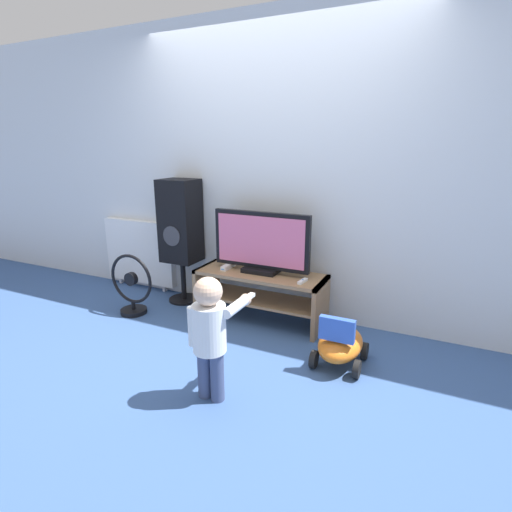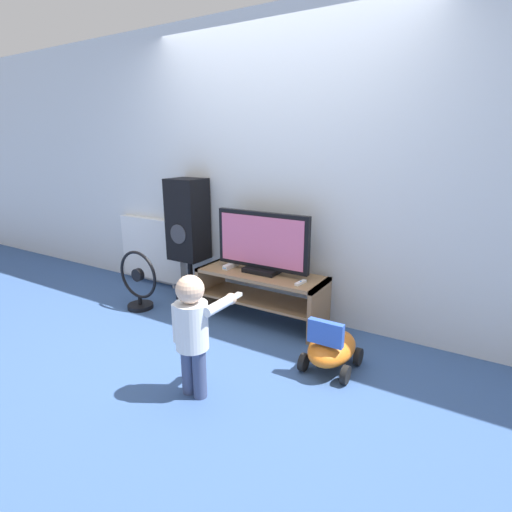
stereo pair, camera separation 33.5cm
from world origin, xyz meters
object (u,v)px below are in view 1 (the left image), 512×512
Objects in this scene: speaker_tower at (180,224)px; radiator at (140,252)px; child at (211,329)px; floor_fan at (132,287)px; ride_on_toy at (340,344)px; game_console at (228,266)px; television at (261,243)px; remote_primary at (303,281)px.

speaker_tower reaches higher than radiator.
child is 1.39× the size of floor_fan.
child is 1.60× the size of ride_on_toy.
game_console is 1.25m from ride_on_toy.
ride_on_toy is at bearing -20.09° from game_console.
television is 0.72× the size of speaker_tower.
ride_on_toy is (0.83, -0.45, -0.55)m from television.
child is at bearing -48.61° from speaker_tower.
television is 0.40m from game_console.
child is at bearing -65.37° from game_console.
remote_primary is 1.98m from radiator.
speaker_tower reaches higher than floor_fan.
ride_on_toy is at bearing -40.25° from remote_primary.
television is 1.28m from floor_fan.
television is at bearing 151.57° from ride_on_toy.
television is 1.58m from radiator.
remote_primary is at bearing 79.21° from child.
floor_fan is (-0.82, -0.36, -0.21)m from game_console.
child is 1.00m from ride_on_toy.
speaker_tower is (-0.58, 0.10, 0.32)m from game_console.
remote_primary is 0.15× the size of radiator.
radiator is (-1.75, 1.38, -0.07)m from child.
ride_on_toy is at bearing -1.60° from floor_fan.
speaker_tower is 0.75m from floor_fan.
ride_on_toy is (1.14, -0.42, -0.31)m from game_console.
remote_primary is at bearing -8.75° from radiator.
floor_fan is (-1.55, -0.29, -0.20)m from remote_primary.
floor_fan is (-1.13, -0.39, -0.45)m from television.
television reaches higher than floor_fan.
radiator is (-1.53, 0.20, -0.31)m from television.
remote_primary is (0.42, -0.10, -0.25)m from television.
television is 1.09m from ride_on_toy.
child reaches higher than remote_primary.
remote_primary is 0.27× the size of ride_on_toy.
child is at bearing -79.73° from television.
radiator is at bearing 164.65° from ride_on_toy.
game_console is at bearing 114.63° from child.
television is 0.50m from remote_primary.
television reaches higher than radiator.
ride_on_toy is (0.41, -0.35, -0.30)m from remote_primary.
game_console is 1.26m from child.
speaker_tower is at bearing -11.08° from radiator.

